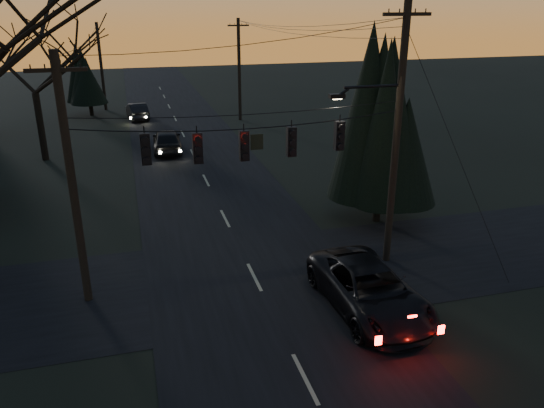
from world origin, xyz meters
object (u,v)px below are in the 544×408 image
object	(u,v)px
sedan_oncoming_a	(167,141)
sedan_oncoming_b	(137,111)
suv_near	(369,290)
utility_pole_left	(89,299)
utility_pole_far_r	(240,120)
evergreen_right	(383,127)
utility_pole_right	(386,260)
utility_pole_far_l	(106,110)

from	to	relation	value
sedan_oncoming_a	sedan_oncoming_b	xyz separation A→B (m)	(-1.60, 11.75, -0.09)
suv_near	utility_pole_left	bearing A→B (deg)	158.07
utility_pole_left	utility_pole_far_r	xyz separation A→B (m)	(11.50, 28.00, 0.00)
evergreen_right	sedan_oncoming_b	bearing A→B (deg)	110.65
utility_pole_right	sedan_oncoming_a	xyz separation A→B (m)	(-7.10, 18.95, 0.80)
utility_pole_left	suv_near	world-z (taller)	utility_pole_left
utility_pole_left	evergreen_right	bearing A→B (deg)	16.63
suv_near	utility_pole_far_r	bearing A→B (deg)	83.11
utility_pole_far_r	sedan_oncoming_b	xyz separation A→B (m)	(-8.70, 2.70, 0.70)
evergreen_right	sedan_oncoming_b	distance (m)	28.95
evergreen_right	sedan_oncoming_b	world-z (taller)	evergreen_right
sedan_oncoming_a	utility_pole_far_l	bearing A→B (deg)	-72.82
evergreen_right	sedan_oncoming_a	world-z (taller)	evergreen_right
suv_near	sedan_oncoming_b	world-z (taller)	suv_near
utility_pole_far_r	suv_near	bearing A→B (deg)	-94.21
utility_pole_right	suv_near	size ratio (longest dim) A/B	1.77
utility_pole_far_l	sedan_oncoming_b	size ratio (longest dim) A/B	1.87
utility_pole_left	evergreen_right	size ratio (longest dim) A/B	1.07
evergreen_right	sedan_oncoming_b	size ratio (longest dim) A/B	1.86
utility_pole_far_r	utility_pole_far_l	xyz separation A→B (m)	(-11.50, 8.00, 0.00)
sedan_oncoming_a	utility_pole_far_r	bearing A→B (deg)	-125.42
utility_pole_right	suv_near	bearing A→B (deg)	-125.58
utility_pole_left	suv_near	distance (m)	9.78
utility_pole_far_l	evergreen_right	xyz separation A→B (m)	(12.92, -32.14, 4.57)
sedan_oncoming_b	utility_pole_right	bearing A→B (deg)	98.82
utility_pole_far_r	evergreen_right	size ratio (longest dim) A/B	1.07
sedan_oncoming_b	utility_pole_far_r	bearing A→B (deg)	155.74
utility_pole_right	sedan_oncoming_a	bearing A→B (deg)	110.54
utility_pole_far_l	sedan_oncoming_a	bearing A→B (deg)	-75.53
utility_pole_left	utility_pole_far_l	xyz separation A→B (m)	(0.00, 36.00, 0.00)
utility_pole_right	sedan_oncoming_a	world-z (taller)	utility_pole_right
sedan_oncoming_a	sedan_oncoming_b	bearing A→B (deg)	-79.54
utility_pole_far_l	suv_near	bearing A→B (deg)	-76.80
utility_pole_right	sedan_oncoming_b	size ratio (longest dim) A/B	2.34
utility_pole_left	evergreen_right	world-z (taller)	evergreen_right
utility_pole_right	evergreen_right	bearing A→B (deg)	69.82
utility_pole_right	utility_pole_far_r	bearing A→B (deg)	90.00
utility_pole_far_r	sedan_oncoming_a	bearing A→B (deg)	-128.13
sedan_oncoming_a	sedan_oncoming_b	size ratio (longest dim) A/B	1.09
utility_pole_far_r	sedan_oncoming_b	size ratio (longest dim) A/B	1.99
utility_pole_left	sedan_oncoming_a	distance (m)	19.47
utility_pole_far_l	suv_near	xyz separation A→B (m)	(9.20, -39.21, 0.78)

